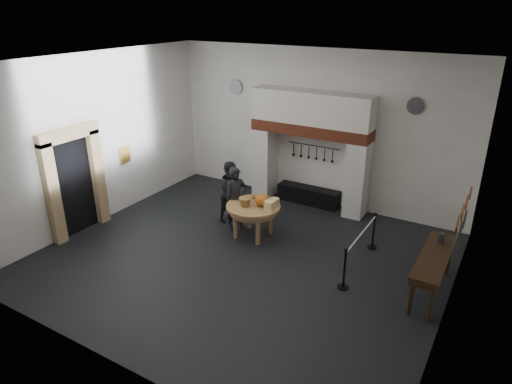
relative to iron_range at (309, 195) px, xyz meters
The scene contains 39 objects.
floor 3.73m from the iron_range, 90.00° to the right, with size 9.00×8.00×0.02m, color black.
ceiling 5.65m from the iron_range, 90.00° to the right, with size 9.00×8.00×0.02m, color silver.
wall_back 2.02m from the iron_range, 90.00° to the left, with size 9.00×0.02×4.50m, color white.
wall_front 7.97m from the iron_range, 90.00° to the right, with size 9.00×0.02×4.50m, color white.
wall_left 6.17m from the iron_range, 140.42° to the right, with size 0.02×8.00×4.50m, color white.
wall_right 6.17m from the iron_range, 39.58° to the right, with size 0.02×8.00×4.50m, color white.
chimney_pier_left 1.69m from the iron_range, behind, with size 0.55×0.70×2.15m, color silver.
chimney_pier_right 1.69m from the iron_range, ahead, with size 0.55×0.70×2.15m, color silver.
hearth_brick_band 2.06m from the iron_range, 90.00° to the right, with size 3.50×0.72×0.32m, color #9E442B.
chimney_hood 2.67m from the iron_range, 90.00° to the right, with size 3.50×0.70×0.90m, color silver.
iron_range is the anchor object (origin of this frame).
utensil_rail 1.51m from the iron_range, 90.00° to the left, with size 0.02×0.02×1.60m, color black.
door_recess 6.58m from the iron_range, 133.44° to the right, with size 0.04×1.10×2.50m, color black.
door_jamb_near 7.05m from the iron_range, 128.94° to the right, with size 0.22×0.30×2.60m, color tan.
door_jamb_far 6.04m from the iron_range, 137.45° to the right, with size 0.22×0.30×2.60m, color tan.
door_lintel 6.87m from the iron_range, 132.86° to the right, with size 0.22×1.70×0.30m, color tan.
wall_plaque 5.49m from the iron_range, 146.73° to the right, with size 0.05×0.34×0.44m, color gold.
work_table 2.74m from the iron_range, 97.48° to the right, with size 1.38×1.38×0.07m, color tan.
pumpkin 2.68m from the iron_range, 93.33° to the right, with size 0.36×0.36×0.31m, color orange.
cheese_block_big 2.81m from the iron_range, 86.80° to the right, with size 0.22×0.22×0.24m, color #FFED98.
cheese_block_small 2.52m from the iron_range, 86.87° to the right, with size 0.18×0.18×0.20m, color #E9DB8B.
wicker_basket 2.94m from the iron_range, 100.07° to the right, with size 0.32×0.32×0.22m, color olive.
bread_loaf 2.45m from the iron_range, 101.01° to the right, with size 0.31×0.18×0.13m, color #AA763C.
visitor_near 2.75m from the iron_range, 111.20° to the right, with size 0.63×0.41×1.72m, color black.
visitor_far 2.58m from the iron_range, 123.12° to the right, with size 0.82×0.64×1.69m, color black.
side_table 5.08m from the iron_range, 35.55° to the right, with size 0.55×2.20×0.06m, color #352013.
pewter_jug 4.78m from the iron_range, 29.60° to the right, with size 0.12×0.12×0.22m, color #47484C.
copper_pan_a 5.93m from the iron_range, 38.28° to the right, with size 0.34×0.34×0.03m, color #C6662D.
copper_pan_b 5.62m from the iron_range, 33.66° to the right, with size 0.32×0.32×0.03m, color #C6662D.
copper_pan_c 5.35m from the iron_range, 28.48° to the right, with size 0.30×0.30×0.03m, color #C6662D.
copper_pan_d 5.13m from the iron_range, 22.75° to the right, with size 0.28×0.28×0.03m, color #C6662D.
pewter_plate_left 5.69m from the iron_range, 36.66° to the right, with size 0.40×0.40×0.03m, color #4C4C51.
pewter_plate_mid 5.36m from the iron_range, 31.38° to the right, with size 0.40×0.40×0.03m, color #4C4C51.
pewter_plate_right 5.08m from the iron_range, 25.42° to the right, with size 0.40×0.40×0.03m, color #4C4C51.
pewter_plate_back_left 4.01m from the iron_range, behind, with size 0.44×0.44×0.03m, color #4C4C51.
pewter_plate_back_right 4.01m from the iron_range, ahead, with size 0.44×0.44×0.03m, color #4C4C51.
barrier_post_near 4.46m from the iron_range, 55.88° to the right, with size 0.05×0.05×0.90m, color black.
barrier_post_far 3.02m from the iron_range, 34.04° to the right, with size 0.05×0.05×0.90m, color black.
barrier_rope 3.72m from the iron_range, 47.09° to the right, with size 0.04×0.04×2.00m, color silver.
Camera 1 is at (5.07, -7.94, 5.62)m, focal length 32.00 mm.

